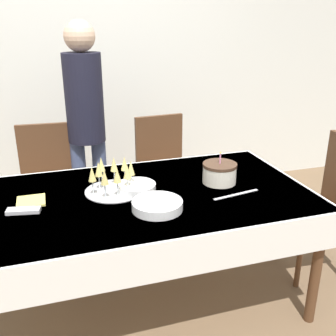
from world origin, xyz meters
The scene contains 14 objects.
ground_plane centered at (0.00, 0.00, 0.00)m, with size 12.00×12.00×0.00m, color brown.
wall_back centered at (0.00, 1.74, 1.35)m, with size 8.00×0.05×2.70m.
dining_table centered at (0.00, 0.00, 0.65)m, with size 2.07×1.07×0.75m.
dining_chair_far_left centered at (-0.45, 0.85, 0.53)m, with size 0.45×0.45×0.97m.
dining_chair_far_right centered at (0.45, 0.85, 0.53)m, with size 0.45×0.45×0.97m.
dining_chair_right_end centered at (1.35, -0.01, 0.53)m, with size 0.46×0.46×0.97m.
birthday_cake centered at (0.56, 0.03, 0.81)m, with size 0.21×0.21×0.20m.
champagne_tray centered at (-0.09, 0.09, 0.84)m, with size 0.34×0.34×0.18m.
plate_stack_main centered at (0.09, -0.21, 0.77)m, with size 0.27×0.27×0.05m.
plate_stack_dessert centered at (0.04, 0.04, 0.77)m, with size 0.22×0.22×0.05m.
cake_knife centered at (0.57, -0.17, 0.75)m, with size 0.30×0.07×0.00m.
fork_pile centered at (-0.58, -0.03, 0.76)m, with size 0.18×0.09×0.02m.
napkin_pile centered at (-0.54, 0.08, 0.75)m, with size 0.15×0.15×0.01m.
person_standing centered at (-0.14, 0.93, 1.02)m, with size 0.28×0.28×1.69m.
Camera 1 is at (-0.41, -2.00, 1.69)m, focal length 42.00 mm.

